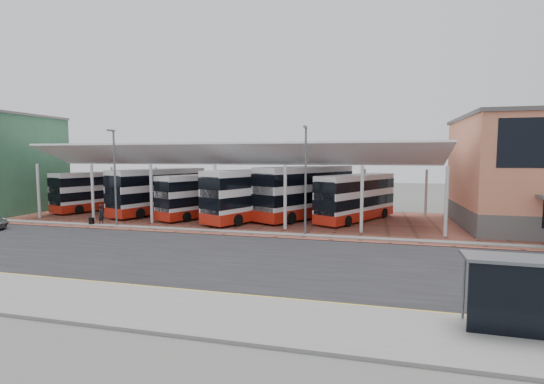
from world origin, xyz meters
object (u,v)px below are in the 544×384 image
Objects in this scene: bus_1 at (159,191)px; pedestrian at (101,214)px; bus_0 at (100,191)px; bus_5 at (356,198)px; bus_2 at (205,196)px; bus_4 at (306,192)px; bus_3 at (254,195)px; bus_shelter at (523,288)px.

bus_1 is 6.50× the size of pedestrian.
bus_5 is at bearing 17.11° from bus_0.
bus_2 is 5.75× the size of pedestrian.
bus_4 reaches higher than bus_0.
bus_4 reaches higher than bus_5.
bus_5 is at bearing 21.94° from bus_4.
pedestrian is (-11.99, -5.80, -1.43)m from bus_3.
bus_4 is 6.74× the size of pedestrian.
bus_shelter is at bearing -35.84° from bus_4.
bus_4 is (15.12, 0.75, 0.17)m from bus_1.
bus_2 is at bearing -160.77° from bus_3.
bus_1 reaches higher than bus_shelter.
bus_5 is at bearing 35.14° from bus_3.
bus_3 is (10.68, -1.49, 0.04)m from bus_1.
bus_4 is 4.75m from bus_5.
bus_2 is 0.85× the size of bus_4.
bus_0 reaches higher than pedestrian.
bus_4 reaches higher than bus_shelter.
bus_shelter is (15.25, -20.73, -0.69)m from bus_3.
bus_0 is at bearing -151.23° from bus_4.
bus_1 reaches higher than bus_0.
bus_0 is 10.37m from pedestrian.
pedestrian is 0.56× the size of bus_shelter.
bus_5 is at bearing 18.37° from bus_1.
bus_3 is 0.96× the size of bus_4.
bus_2 is 14.39m from bus_5.
bus_0 is 0.91× the size of bus_1.
bus_4 is at bearing 34.93° from bus_2.
bus_0 is 40.73m from bus_shelter.
bus_1 is at bearing -148.20° from bus_4.
bus_1 is (7.65, -0.82, 0.20)m from bus_0.
bus_3 is 3.62× the size of bus_shelter.
bus_shelter is at bearing -15.99° from bus_0.
bus_2 is at bearing 7.67° from bus_1.
bus_1 reaches higher than bus_5.
bus_4 reaches higher than bus_2.
bus_5 reaches higher than bus_0.
bus_2 is at bearing -44.09° from pedestrian.
bus_1 is 10.78m from bus_3.
bus_1 is at bearing -163.16° from bus_3.
bus_0 is at bearing -152.91° from bus_5.
bus_1 is at bearing -165.48° from bus_2.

